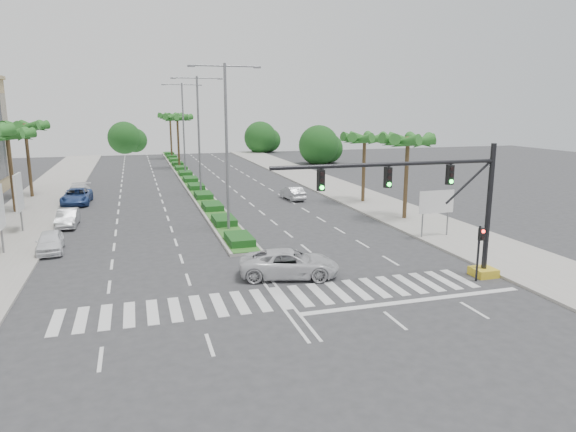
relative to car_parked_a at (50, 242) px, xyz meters
name	(u,v)px	position (x,y,z in m)	size (l,w,h in m)	color
ground	(281,298)	(11.80, -11.93, -0.67)	(160.00, 160.00, 0.00)	#333335
footpath_right	(379,205)	(27.00, 8.07, -0.59)	(6.00, 120.00, 0.15)	gray
footpath_left	(18,226)	(-3.40, 8.07, -0.59)	(6.00, 120.00, 0.15)	gray
median	(186,177)	(11.80, 33.07, -0.57)	(2.20, 75.00, 0.20)	gray
median_grass	(186,176)	(11.80, 33.07, -0.45)	(1.80, 75.00, 0.04)	#2F5B1F
signal_gantry	(452,217)	(21.07, -11.93, 2.79)	(12.60, 1.20, 7.20)	gold
pedestrian_signal	(480,244)	(22.40, -12.61, 1.38)	(0.28, 0.36, 3.00)	black
direction_sign	(436,204)	(25.30, -3.94, 1.78)	(2.70, 0.11, 3.40)	slate
billboard_far	(19,193)	(-2.70, 6.07, 2.29)	(0.18, 2.10, 4.35)	slate
palm_left_far	(7,138)	(-4.70, 14.07, 5.83)	(4.57, 4.68, 7.35)	brown
palm_left_end	(25,129)	(-4.70, 22.07, 6.22)	(4.57, 4.68, 7.75)	brown
palm_right_near	(408,143)	(26.30, 2.07, 5.54)	(4.57, 4.68, 7.05)	brown
palm_right_far	(365,141)	(26.30, 10.07, 5.25)	(4.57, 4.68, 6.75)	brown
palm_median_a	(177,120)	(11.80, 43.07, 6.51)	(4.57, 4.68, 8.05)	brown
palm_median_b	(170,118)	(11.80, 58.07, 6.51)	(4.57, 4.68, 8.05)	brown
streetlight_near	(226,139)	(11.80, 2.07, 6.14)	(5.10, 0.25, 12.00)	slate
streetlight_mid	(199,129)	(11.80, 18.07, 6.14)	(5.10, 0.25, 12.00)	slate
streetlight_far	(183,124)	(11.80, 34.07, 6.14)	(5.10, 0.25, 12.00)	slate
car_parked_a	(50,242)	(0.00, 0.00, 0.00)	(1.58, 3.92, 1.33)	white
car_parked_b	(68,218)	(0.24, 7.31, 0.01)	(1.43, 4.11, 1.35)	#9D9EA1
car_parked_c	(77,196)	(0.00, 17.04, 0.08)	(2.46, 5.34, 1.48)	#2C4887
car_parked_d	(78,193)	(0.00, 18.68, 0.10)	(2.15, 5.29, 1.54)	silver
car_crossing	(289,263)	(13.13, -8.99, 0.08)	(2.47, 5.37, 1.49)	silver
car_right	(293,193)	(20.30, 13.52, -0.02)	(1.37, 3.92, 1.29)	#B6B7BB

